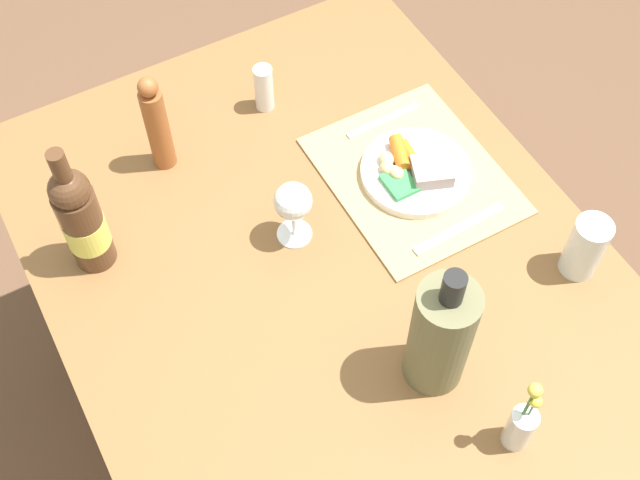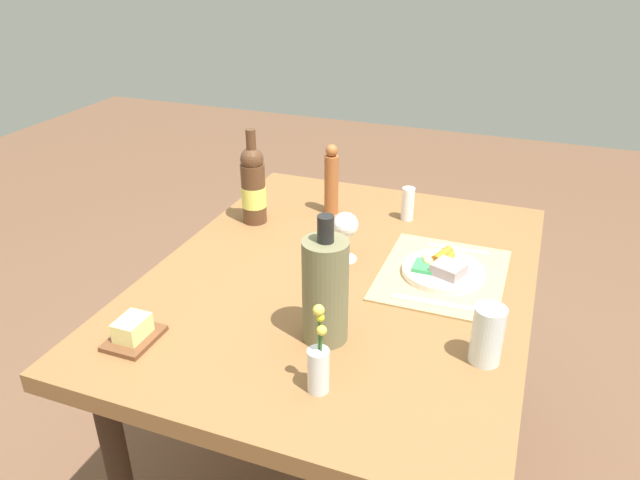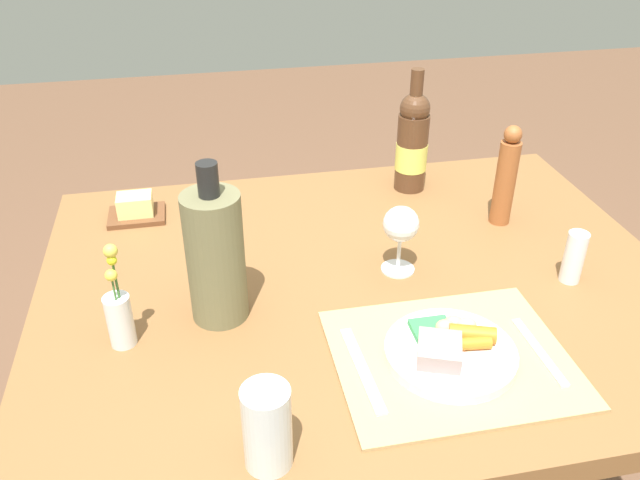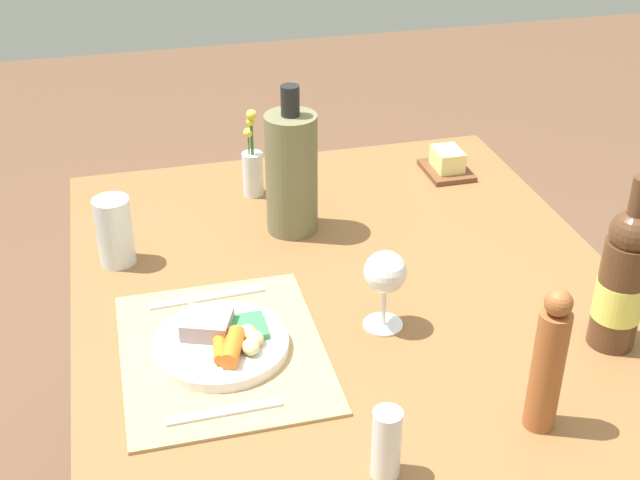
{
  "view_description": "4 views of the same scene",
  "coord_description": "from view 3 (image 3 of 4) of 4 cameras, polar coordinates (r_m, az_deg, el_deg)",
  "views": [
    {
      "loc": [
        -0.73,
        0.42,
        2.12
      ],
      "look_at": [
        0.01,
        0.0,
        0.84
      ],
      "focal_mm": 46.7,
      "sensor_mm": 36.0,
      "label": 1
    },
    {
      "loc": [
        -1.36,
        -0.45,
        1.61
      ],
      "look_at": [
        0.05,
        0.08,
        0.84
      ],
      "focal_mm": 33.72,
      "sensor_mm": 36.0,
      "label": 2
    },
    {
      "loc": [
        -0.3,
        -1.05,
        1.53
      ],
      "look_at": [
        -0.09,
        -0.0,
        0.88
      ],
      "focal_mm": 36.6,
      "sensor_mm": 36.0,
      "label": 3
    },
    {
      "loc": [
        1.22,
        -0.38,
        1.65
      ],
      "look_at": [
        -0.03,
        -0.06,
        0.89
      ],
      "focal_mm": 47.83,
      "sensor_mm": 36.0,
      "label": 4
    }
  ],
  "objects": [
    {
      "name": "dining_table",
      "position": [
        1.38,
        3.5,
        -6.14
      ],
      "size": [
        1.29,
        1.01,
        0.77
      ],
      "color": "brown",
      "rests_on": "ground_plane"
    },
    {
      "name": "placemat",
      "position": [
        1.16,
        11.37,
        -10.05
      ],
      "size": [
        0.4,
        0.33,
        0.01
      ],
      "primitive_type": "cube",
      "color": "tan",
      "rests_on": "dining_table"
    },
    {
      "name": "dinner_plate",
      "position": [
        1.15,
        11.31,
        -9.34
      ],
      "size": [
        0.23,
        0.23,
        0.05
      ],
      "color": "silver",
      "rests_on": "placemat"
    },
    {
      "name": "fork",
      "position": [
        1.11,
        3.72,
        -11.2
      ],
      "size": [
        0.03,
        0.21,
        0.0
      ],
      "primitive_type": "cube",
      "rotation": [
        0.0,
        0.0,
        0.04
      ],
      "color": "silver",
      "rests_on": "placemat"
    },
    {
      "name": "knife",
      "position": [
        1.2,
        18.6,
        -9.2
      ],
      "size": [
        0.02,
        0.18,
        0.0
      ],
      "primitive_type": "cube",
      "rotation": [
        0.0,
        0.0,
        0.02
      ],
      "color": "silver",
      "rests_on": "placemat"
    },
    {
      "name": "flower_vase",
      "position": [
        1.18,
        -17.16,
        -6.2
      ],
      "size": [
        0.05,
        0.05,
        0.2
      ],
      "color": "silver",
      "rests_on": "dining_table"
    },
    {
      "name": "cooler_bottle",
      "position": [
        1.17,
        -9.13,
        -1.38
      ],
      "size": [
        0.1,
        0.1,
        0.31
      ],
      "color": "#6B6846",
      "rests_on": "dining_table"
    },
    {
      "name": "salt_shaker",
      "position": [
        1.39,
        21.32,
        -1.41
      ],
      "size": [
        0.04,
        0.04,
        0.11
      ],
      "primitive_type": "cylinder",
      "color": "white",
      "rests_on": "dining_table"
    },
    {
      "name": "wine_bottle",
      "position": [
        1.64,
        8.07,
        8.45
      ],
      "size": [
        0.08,
        0.08,
        0.31
      ],
      "color": "#51321F",
      "rests_on": "dining_table"
    },
    {
      "name": "water_tumbler",
      "position": [
        0.95,
        -4.62,
        -16.37
      ],
      "size": [
        0.07,
        0.07,
        0.14
      ],
      "color": "silver",
      "rests_on": "dining_table"
    },
    {
      "name": "wine_glass",
      "position": [
        1.31,
        7.09,
        1.19
      ],
      "size": [
        0.07,
        0.07,
        0.15
      ],
      "color": "white",
      "rests_on": "dining_table"
    },
    {
      "name": "butter_dish",
      "position": [
        1.59,
        -15.81,
        2.63
      ],
      "size": [
        0.13,
        0.1,
        0.06
      ],
      "color": "brown",
      "rests_on": "dining_table"
    },
    {
      "name": "pepper_mill",
      "position": [
        1.53,
        15.95,
        5.29
      ],
      "size": [
        0.05,
        0.05,
        0.24
      ],
      "color": "#9E562B",
      "rests_on": "dining_table"
    }
  ]
}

